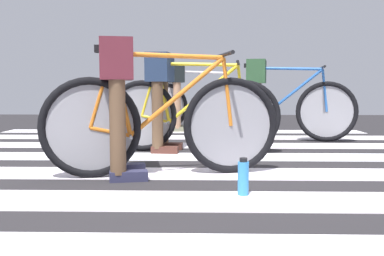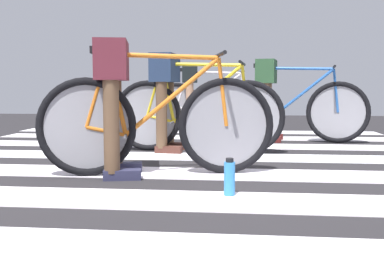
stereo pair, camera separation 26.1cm
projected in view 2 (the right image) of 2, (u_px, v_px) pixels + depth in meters
ground at (177, 177)px, 3.10m from camera, size 18.00×14.00×0.02m
crosswalk_markings at (174, 173)px, 3.18m from camera, size 5.46×6.53×0.00m
bicycle_1_of_4 at (157, 123)px, 3.08m from camera, size 1.71×0.56×0.93m
cyclist_1_of_4 at (113, 89)px, 3.03m from camera, size 0.38×0.45×0.97m
bicycle_2_of_4 at (196, 114)px, 4.20m from camera, size 1.73×0.52×0.93m
cyclist_2_of_4 at (166, 89)px, 4.24m from camera, size 0.35×0.43×0.98m
bicycle_3_of_4 at (292, 109)px, 5.03m from camera, size 1.72×0.55×0.93m
cyclist_3_of_4 at (267, 89)px, 5.09m from camera, size 0.38×0.45×0.98m
bicycle_4_of_4 at (211, 105)px, 6.30m from camera, size 1.73×0.52×0.93m
cyclist_4_of_4 at (190, 88)px, 6.27m from camera, size 0.35×0.43×1.00m
water_bottle at (229, 178)px, 2.50m from camera, size 0.07×0.07×0.23m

